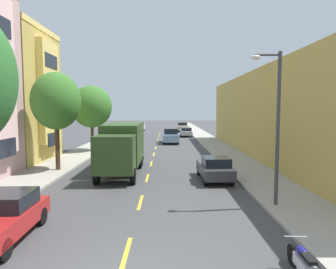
# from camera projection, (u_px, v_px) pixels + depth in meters

# --- Properties ---
(ground_plane) EXTENTS (160.00, 160.00, 0.00)m
(ground_plane) POSITION_uv_depth(u_px,v_px,m) (157.00, 145.00, 36.93)
(ground_plane) COLOR #424244
(sidewalk_left) EXTENTS (3.20, 120.00, 0.14)m
(sidewalk_left) POSITION_uv_depth(u_px,v_px,m) (96.00, 146.00, 34.89)
(sidewalk_left) COLOR #A39E93
(sidewalk_left) RESTS_ON ground_plane
(sidewalk_right) EXTENTS (3.20, 120.00, 0.14)m
(sidewalk_right) POSITION_uv_depth(u_px,v_px,m) (216.00, 146.00, 34.97)
(sidewalk_right) COLOR #A39E93
(sidewalk_right) RESTS_ON ground_plane
(lane_centerline_dashes) EXTENTS (0.14, 47.20, 0.01)m
(lane_centerline_dashes) POSITION_uv_depth(u_px,v_px,m) (155.00, 151.00, 31.45)
(lane_centerline_dashes) COLOR yellow
(lane_centerline_dashes) RESTS_ON ground_plane
(apartment_block_opposite) EXTENTS (10.00, 36.00, 7.74)m
(apartment_block_opposite) POSITION_uv_depth(u_px,v_px,m) (305.00, 115.00, 26.71)
(apartment_block_opposite) COLOR tan
(apartment_block_opposite) RESTS_ON ground_plane
(street_tree_second) EXTENTS (3.35, 3.35, 6.78)m
(street_tree_second) POSITION_uv_depth(u_px,v_px,m) (56.00, 101.00, 20.54)
(street_tree_second) COLOR #47331E
(street_tree_second) RESTS_ON sidewalk_left
(street_tree_third) EXTENTS (4.10, 4.10, 6.63)m
(street_tree_third) POSITION_uv_depth(u_px,v_px,m) (92.00, 107.00, 30.30)
(street_tree_third) COLOR #47331E
(street_tree_third) RESTS_ON sidewalk_left
(street_lamp) EXTENTS (1.35, 0.28, 6.70)m
(street_lamp) POSITION_uv_depth(u_px,v_px,m) (275.00, 117.00, 12.93)
(street_lamp) COLOR #38383D
(street_lamp) RESTS_ON sidewalk_right
(delivery_box_truck) EXTENTS (2.44, 7.96, 3.35)m
(delivery_box_truck) POSITION_uv_depth(u_px,v_px,m) (123.00, 145.00, 20.50)
(delivery_box_truck) COLOR #2D471E
(delivery_box_truck) RESTS_ON ground_plane
(parked_hatchback_charcoal) EXTENTS (1.86, 4.05, 1.50)m
(parked_hatchback_charcoal) POSITION_uv_depth(u_px,v_px,m) (215.00, 168.00, 18.28)
(parked_hatchback_charcoal) COLOR #333338
(parked_hatchback_charcoal) RESTS_ON ground_plane
(parked_hatchback_forest) EXTENTS (1.79, 4.02, 1.50)m
(parked_hatchback_forest) POSITION_uv_depth(u_px,v_px,m) (113.00, 144.00, 30.74)
(parked_hatchback_forest) COLOR #194C28
(parked_hatchback_forest) RESTS_ON ground_plane
(parked_suv_black) EXTENTS (1.98, 4.81, 1.93)m
(parked_suv_black) POSITION_uv_depth(u_px,v_px,m) (131.00, 131.00, 45.83)
(parked_suv_black) COLOR black
(parked_suv_black) RESTS_ON ground_plane
(parked_suv_white) EXTENTS (2.02, 4.83, 1.93)m
(parked_suv_white) POSITION_uv_depth(u_px,v_px,m) (139.00, 126.00, 59.09)
(parked_suv_white) COLOR silver
(parked_suv_white) RESTS_ON ground_plane
(parked_pickup_champagne) EXTENTS (2.09, 5.33, 1.73)m
(parked_pickup_champagne) POSITION_uv_depth(u_px,v_px,m) (183.00, 127.00, 58.96)
(parked_pickup_champagne) COLOR tan
(parked_pickup_champagne) RESTS_ON ground_plane
(parked_suv_burgundy) EXTENTS (1.97, 4.81, 1.93)m
(parked_suv_burgundy) POSITION_uv_depth(u_px,v_px,m) (124.00, 135.00, 39.62)
(parked_suv_burgundy) COLOR maroon
(parked_suv_burgundy) RESTS_ON ground_plane
(parked_sedan_silver) EXTENTS (1.87, 4.53, 1.43)m
(parked_sedan_silver) POSITION_uv_depth(u_px,v_px,m) (186.00, 132.00, 47.80)
(parked_sedan_silver) COLOR #B2B5BA
(parked_sedan_silver) RESTS_ON ground_plane
(parked_hatchback_red) EXTENTS (1.82, 4.04, 1.50)m
(parked_hatchback_red) POSITION_uv_depth(u_px,v_px,m) (3.00, 217.00, 9.97)
(parked_hatchback_red) COLOR #AD1E1E
(parked_hatchback_red) RESTS_ON ground_plane
(moving_sky_sedan) EXTENTS (1.95, 4.80, 1.93)m
(moving_sky_sedan) POSITION_uv_depth(u_px,v_px,m) (171.00, 136.00, 38.43)
(moving_sky_sedan) COLOR #7A9EC6
(moving_sky_sedan) RESTS_ON ground_plane
(parked_motorcycle) EXTENTS (0.62, 2.05, 0.90)m
(parked_motorcycle) POSITION_uv_depth(u_px,v_px,m) (304.00, 264.00, 7.61)
(parked_motorcycle) COLOR black
(parked_motorcycle) RESTS_ON ground_plane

